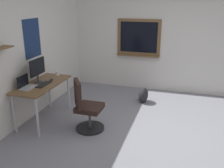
% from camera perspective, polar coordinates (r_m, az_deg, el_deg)
% --- Properties ---
extents(ground_plane, '(5.20, 5.20, 0.00)m').
position_cam_1_polar(ground_plane, '(4.56, 8.58, -11.44)').
color(ground_plane, gray).
rests_on(ground_plane, ground).
extents(wall_back, '(5.00, 0.30, 2.60)m').
position_cam_1_polar(wall_back, '(4.99, -19.78, 6.43)').
color(wall_back, silver).
rests_on(wall_back, ground).
extents(wall_right, '(0.22, 5.00, 2.60)m').
position_cam_1_polar(wall_right, '(6.45, 12.32, 9.71)').
color(wall_right, silver).
rests_on(wall_right, ground).
extents(desk, '(1.31, 0.58, 0.76)m').
position_cam_1_polar(desk, '(4.96, -15.46, -0.83)').
color(desk, brown).
rests_on(desk, ground).
extents(office_chair, '(0.56, 0.57, 0.95)m').
position_cam_1_polar(office_chair, '(4.54, -5.90, -5.66)').
color(office_chair, black).
rests_on(office_chair, ground).
extents(laptop, '(0.31, 0.21, 0.23)m').
position_cam_1_polar(laptop, '(4.76, -18.90, -0.19)').
color(laptop, '#ADAFB5').
rests_on(laptop, desk).
extents(monitor_primary, '(0.46, 0.17, 0.46)m').
position_cam_1_polar(monitor_primary, '(4.93, -16.54, 3.31)').
color(monitor_primary, '#38383D').
rests_on(monitor_primary, desk).
extents(keyboard, '(0.37, 0.13, 0.02)m').
position_cam_1_polar(keyboard, '(4.84, -15.23, -0.09)').
color(keyboard, black).
rests_on(keyboard, desk).
extents(computer_mouse, '(0.10, 0.06, 0.03)m').
position_cam_1_polar(computer_mouse, '(5.06, -13.59, 0.97)').
color(computer_mouse, '#262628').
rests_on(computer_mouse, desk).
extents(coffee_mug, '(0.08, 0.08, 0.09)m').
position_cam_1_polar(coffee_mug, '(5.35, -12.27, 2.39)').
color(coffee_mug, silver).
rests_on(coffee_mug, desk).
extents(backpack, '(0.32, 0.22, 0.35)m').
position_cam_1_polar(backpack, '(5.83, 7.08, -2.48)').
color(backpack, '#232328').
rests_on(backpack, ground).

